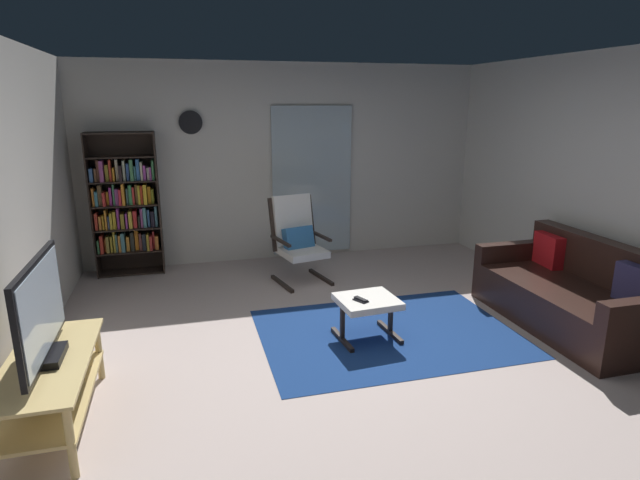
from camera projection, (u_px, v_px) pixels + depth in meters
The scene contains 14 objects.
ground_plane at pixel (354, 346), 4.59m from camera, with size 7.02×7.02×0.00m, color #C1AEA7.
wall_back at pixel (286, 163), 6.96m from camera, with size 5.60×0.06×2.60m, color silver.
wall_right at pixel (624, 188), 4.94m from camera, with size 0.06×6.00×2.60m, color silver.
glass_door_panel at pixel (312, 181), 7.05m from camera, with size 1.10×0.01×2.00m, color silver.
area_rug at pixel (387, 333), 4.85m from camera, with size 2.35×1.70×0.01m, color navy.
tv_stand at pixel (51, 382), 3.39m from camera, with size 0.52×1.25×0.48m.
television at pixel (41, 313), 3.26m from camera, with size 0.20×1.03×0.67m.
bookshelf_near_tv at pixel (126, 206), 6.36m from camera, with size 0.80×0.30×1.76m.
leather_sofa at pixel (574, 296), 4.97m from camera, with size 0.91×1.88×0.82m.
lounge_armchair at pixel (298, 237), 6.18m from camera, with size 0.69×0.76×1.02m.
ottoman at pixel (367, 305), 4.67m from camera, with size 0.55×0.52×0.39m.
tv_remote at pixel (361, 299), 4.60m from camera, with size 0.04×0.14×0.02m, color black.
cell_phone at pixel (361, 301), 4.58m from camera, with size 0.07×0.14×0.01m, color black.
wall_clock at pixel (191, 122), 6.44m from camera, with size 0.29×0.03×0.29m.
Camera 1 is at (-1.38, -3.97, 2.10)m, focal length 29.03 mm.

